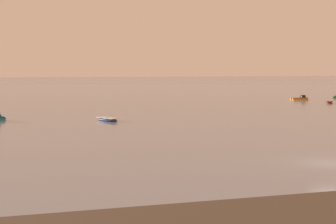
% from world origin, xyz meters
% --- Properties ---
extents(ground_plane, '(800.00, 800.00, 0.00)m').
position_xyz_m(ground_plane, '(0.00, 0.00, 0.00)').
color(ground_plane, gray).
extents(rowboat_moored_1, '(2.89, 3.09, 0.50)m').
position_xyz_m(rowboat_moored_1, '(39.99, 59.38, 0.14)').
color(rowboat_moored_1, red).
rests_on(rowboat_moored_1, ground).
extents(motorboat_moored_1, '(4.47, 1.78, 1.66)m').
position_xyz_m(motorboat_moored_1, '(40.52, 71.21, 0.25)').
color(motorboat_moored_1, orange).
rests_on(motorboat_moored_1, ground).
extents(rowboat_moored_6, '(2.97, 4.21, 0.63)m').
position_xyz_m(rowboat_moored_6, '(-10.61, 36.64, 0.17)').
color(rowboat_moored_6, navy).
rests_on(rowboat_moored_6, ground).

